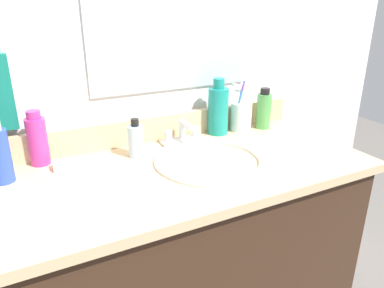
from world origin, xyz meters
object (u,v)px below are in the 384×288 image
at_px(bottle_soap_pink, 37,140).
at_px(cup_white_ceramic, 241,116).
at_px(bottle_gel_clear, 136,140).
at_px(bottle_toner_green, 264,110).
at_px(soap_bar, 64,165).
at_px(faucet, 183,135).
at_px(bottle_mouthwash_teal, 218,110).

bearing_deg(bottle_soap_pink, cup_white_ceramic, -1.48).
distance_m(bottle_gel_clear, bottle_toner_green, 0.54).
bearing_deg(soap_bar, bottle_gel_clear, -3.00).
distance_m(bottle_soap_pink, cup_white_ceramic, 0.72).
relative_size(cup_white_ceramic, soap_bar, 3.02).
relative_size(faucet, bottle_gel_clear, 1.27).
relative_size(faucet, cup_white_ceramic, 0.83).
bearing_deg(bottle_toner_green, bottle_soap_pink, 177.58).
height_order(bottle_gel_clear, cup_white_ceramic, cup_white_ceramic).
distance_m(faucet, bottle_mouthwash_teal, 0.17).
xyz_separation_m(bottle_gel_clear, cup_white_ceramic, (0.44, 0.06, 0.00)).
relative_size(bottle_gel_clear, bottle_toner_green, 0.80).
height_order(bottle_soap_pink, soap_bar, bottle_soap_pink).
xyz_separation_m(faucet, soap_bar, (-0.41, -0.03, -0.02)).
height_order(bottle_soap_pink, cup_white_ceramic, cup_white_ceramic).
xyz_separation_m(cup_white_ceramic, soap_bar, (-0.67, -0.05, -0.05)).
distance_m(faucet, bottle_gel_clear, 0.20).
xyz_separation_m(bottle_toner_green, soap_bar, (-0.76, -0.03, -0.06)).
height_order(faucet, bottle_gel_clear, bottle_gel_clear).
distance_m(faucet, bottle_toner_green, 0.35).
bearing_deg(faucet, cup_white_ceramic, 3.24).
xyz_separation_m(faucet, bottle_gel_clear, (-0.19, -0.05, 0.03)).
bearing_deg(bottle_mouthwash_teal, bottle_gel_clear, -168.65).
relative_size(bottle_toner_green, bottle_soap_pink, 0.93).
height_order(faucet, bottle_soap_pink, bottle_soap_pink).
bearing_deg(bottle_toner_green, bottle_mouthwash_teal, 172.58).
xyz_separation_m(bottle_gel_clear, soap_bar, (-0.22, 0.01, -0.04)).
relative_size(bottle_mouthwash_teal, soap_bar, 3.26).
height_order(bottle_mouthwash_teal, bottle_toner_green, bottle_mouthwash_teal).
bearing_deg(bottle_toner_green, soap_bar, -177.54).
bearing_deg(bottle_toner_green, bottle_gel_clear, -175.28).
relative_size(bottle_gel_clear, cup_white_ceramic, 0.65).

